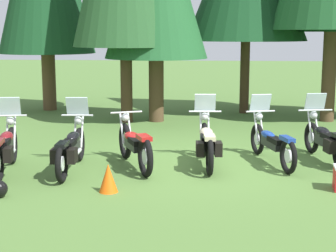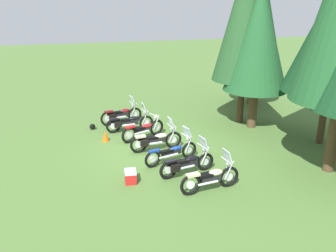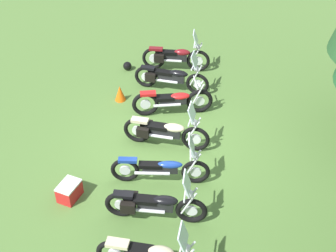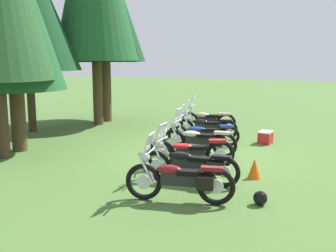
% 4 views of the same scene
% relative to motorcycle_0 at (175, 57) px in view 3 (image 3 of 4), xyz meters
% --- Properties ---
extents(ground_plane, '(80.00, 80.00, 0.00)m').
position_rel_motorcycle_0_xyz_m(ground_plane, '(3.77, 1.00, -0.49)').
color(ground_plane, '#4C7033').
extents(motorcycle_0, '(0.81, 2.19, 1.39)m').
position_rel_motorcycle_0_xyz_m(motorcycle_0, '(0.00, 0.00, 0.00)').
color(motorcycle_0, black).
rests_on(motorcycle_0, ground_plane).
extents(motorcycle_1, '(0.64, 2.33, 1.36)m').
position_rel_motorcycle_0_xyz_m(motorcycle_1, '(1.21, 0.22, -0.02)').
color(motorcycle_1, black).
rests_on(motorcycle_1, ground_plane).
extents(motorcycle_2, '(1.08, 2.15, 1.03)m').
position_rel_motorcycle_0_xyz_m(motorcycle_2, '(2.38, 0.67, -0.03)').
color(motorcycle_2, black).
rests_on(motorcycle_2, ground_plane).
extents(motorcycle_3, '(0.70, 2.28, 1.38)m').
position_rel_motorcycle_0_xyz_m(motorcycle_3, '(3.81, 0.91, -0.01)').
color(motorcycle_3, black).
rests_on(motorcycle_3, ground_plane).
extents(motorcycle_4, '(0.87, 2.29, 1.35)m').
position_rel_motorcycle_0_xyz_m(motorcycle_4, '(5.11, 1.26, -0.04)').
color(motorcycle_4, black).
rests_on(motorcycle_4, ground_plane).
extents(motorcycle_5, '(0.87, 2.22, 1.36)m').
position_rel_motorcycle_0_xyz_m(motorcycle_5, '(6.26, 1.47, -0.03)').
color(motorcycle_5, black).
rests_on(motorcycle_5, ground_plane).
extents(picnic_cooler, '(0.59, 0.45, 0.42)m').
position_rel_motorcycle_0_xyz_m(picnic_cooler, '(6.26, -0.59, -0.28)').
color(picnic_cooler, red).
rests_on(picnic_cooler, ground_plane).
extents(traffic_cone, '(0.32, 0.32, 0.48)m').
position_rel_motorcycle_0_xyz_m(traffic_cone, '(2.19, -1.03, -0.25)').
color(traffic_cone, '#EA590F').
rests_on(traffic_cone, ground_plane).
extents(dropped_helmet, '(0.28, 0.28, 0.28)m').
position_rel_motorcycle_0_xyz_m(dropped_helmet, '(0.48, -1.49, -0.34)').
color(dropped_helmet, black).
rests_on(dropped_helmet, ground_plane).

